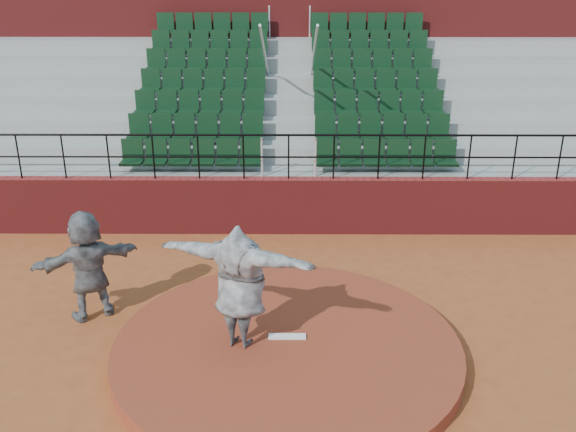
# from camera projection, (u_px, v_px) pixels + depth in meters

# --- Properties ---
(ground) EXTENTS (90.00, 90.00, 0.00)m
(ground) POSITION_uv_depth(u_px,v_px,m) (287.00, 356.00, 10.22)
(ground) COLOR #9A4A22
(ground) RESTS_ON ground
(pitchers_mound) EXTENTS (5.50, 5.50, 0.25)m
(pitchers_mound) POSITION_uv_depth(u_px,v_px,m) (287.00, 349.00, 10.18)
(pitchers_mound) COLOR maroon
(pitchers_mound) RESTS_ON ground
(pitching_rubber) EXTENTS (0.60, 0.15, 0.03)m
(pitching_rubber) POSITION_uv_depth(u_px,v_px,m) (287.00, 336.00, 10.26)
(pitching_rubber) COLOR white
(pitching_rubber) RESTS_ON pitchers_mound
(boundary_wall) EXTENTS (24.00, 0.30, 1.30)m
(boundary_wall) POSITION_uv_depth(u_px,v_px,m) (289.00, 206.00, 14.62)
(boundary_wall) COLOR maroon
(boundary_wall) RESTS_ON ground
(wall_railing) EXTENTS (24.04, 0.05, 1.03)m
(wall_railing) POSITION_uv_depth(u_px,v_px,m) (289.00, 147.00, 14.10)
(wall_railing) COLOR black
(wall_railing) RESTS_ON boundary_wall
(seating_deck) EXTENTS (24.00, 5.97, 4.63)m
(seating_deck) POSITION_uv_depth(u_px,v_px,m) (289.00, 132.00, 17.70)
(seating_deck) COLOR gray
(seating_deck) RESTS_ON ground
(press_box_facade) EXTENTS (24.00, 3.00, 7.10)m
(press_box_facade) POSITION_uv_depth(u_px,v_px,m) (290.00, 37.00, 20.58)
(press_box_facade) COLOR maroon
(press_box_facade) RESTS_ON ground
(pitcher) EXTENTS (2.57, 1.47, 2.02)m
(pitcher) POSITION_uv_depth(u_px,v_px,m) (240.00, 286.00, 9.74)
(pitcher) COLOR black
(pitcher) RESTS_ON pitchers_mound
(fielder) EXTENTS (1.89, 1.41, 1.98)m
(fielder) POSITION_uv_depth(u_px,v_px,m) (88.00, 265.00, 11.02)
(fielder) COLOR black
(fielder) RESTS_ON ground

